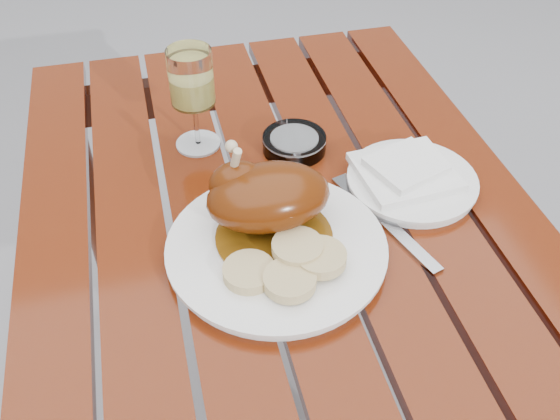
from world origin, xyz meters
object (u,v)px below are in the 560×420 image
object	(u,v)px
dinner_plate	(276,249)
side_plate	(412,182)
wine_glass	(194,100)
table	(286,368)
ashtray	(294,143)

from	to	relation	value
dinner_plate	side_plate	xyz separation A→B (m)	(0.25, 0.10, -0.00)
side_plate	wine_glass	bearing A→B (deg)	148.80
wine_glass	side_plate	bearing A→B (deg)	-31.20
dinner_plate	wine_glass	size ratio (longest dim) A/B	1.74
side_plate	table	bearing A→B (deg)	-166.98
side_plate	dinner_plate	bearing A→B (deg)	-158.80
wine_glass	ashtray	distance (m)	0.19
table	wine_glass	world-z (taller)	wine_glass
table	side_plate	xyz separation A→B (m)	(0.22, 0.05, 0.38)
dinner_plate	wine_glass	xyz separation A→B (m)	(-0.07, 0.29, 0.08)
wine_glass	side_plate	world-z (taller)	wine_glass
side_plate	ashtray	distance (m)	0.22
wine_glass	side_plate	xyz separation A→B (m)	(0.32, -0.20, -0.08)
table	side_plate	size ratio (longest dim) A/B	5.62
side_plate	ashtray	size ratio (longest dim) A/B	1.91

